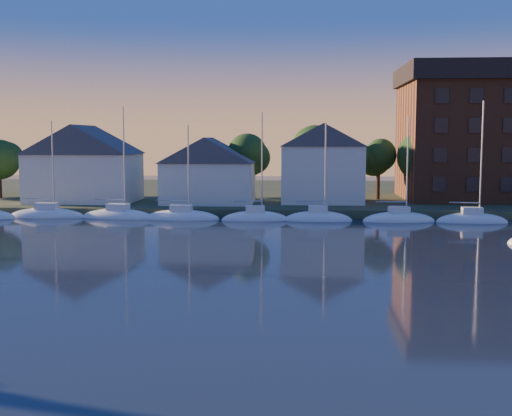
{
  "coord_description": "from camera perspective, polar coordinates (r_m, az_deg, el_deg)",
  "views": [
    {
      "loc": [
        5.25,
        -21.38,
        9.07
      ],
      "look_at": [
        2.26,
        22.0,
        4.28
      ],
      "focal_mm": 45.0,
      "sensor_mm": 36.0,
      "label": 1
    }
  ],
  "objects": [
    {
      "name": "wooden_dock",
      "position": [
        74.13,
        -0.15,
        -0.74
      ],
      "size": [
        120.0,
        3.0,
        1.0
      ],
      "primitive_type": "cube",
      "color": "brown",
      "rests_on": "ground"
    },
    {
      "name": "clubhouse_centre",
      "position": [
        79.28,
        -4.23,
        3.42
      ],
      "size": [
        11.55,
        8.4,
        8.08
      ],
      "color": "silver",
      "rests_on": "shoreline_land"
    },
    {
      "name": "shoreline_land",
      "position": [
        96.95,
        0.82,
        0.92
      ],
      "size": [
        160.0,
        50.0,
        2.0
      ],
      "primitive_type": "cube",
      "color": "#313E24",
      "rests_on": "ground"
    },
    {
      "name": "ground",
      "position": [
        23.81,
        -9.48,
        -16.2
      ],
      "size": [
        260.0,
        260.0,
        0.0
      ],
      "primitive_type": "plane",
      "color": "black",
      "rests_on": "ground"
    },
    {
      "name": "tree_line",
      "position": [
        84.47,
        1.74,
        5.0
      ],
      "size": [
        93.4,
        5.4,
        8.9
      ],
      "color": "#3A241A",
      "rests_on": "shoreline_land"
    },
    {
      "name": "clubhouse_west",
      "position": [
        83.99,
        -15.03,
        3.93
      ],
      "size": [
        13.65,
        9.45,
        9.64
      ],
      "color": "silver",
      "rests_on": "shoreline_land"
    },
    {
      "name": "moored_fleet",
      "position": [
        71.55,
        -3.51,
        -0.93
      ],
      "size": [
        79.5,
        2.4,
        12.05
      ],
      "color": "white",
      "rests_on": "ground"
    },
    {
      "name": "clubhouse_east",
      "position": [
        80.49,
        5.91,
        4.06
      ],
      "size": [
        10.5,
        8.4,
        9.8
      ],
      "color": "silver",
      "rests_on": "shoreline_land"
    }
  ]
}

